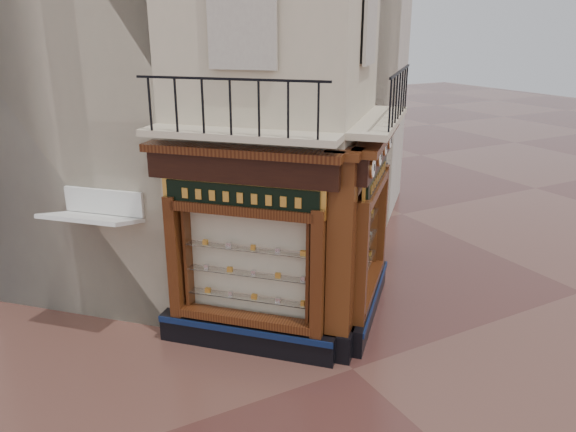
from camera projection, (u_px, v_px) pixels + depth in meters
ground at (353, 369)px, 10.25m from camera, size 80.00×80.00×0.00m
main_building at (215, 23)px, 13.43m from camera, size 11.31×11.31×12.00m
neighbour_left at (91, 44)px, 14.53m from camera, size 11.31×11.31×11.00m
neighbour_right at (262, 41)px, 16.77m from camera, size 11.31×11.31×11.00m
shopfront_left at (244, 254)px, 10.28m from camera, size 2.86×2.86×3.98m
shopfront_right at (369, 229)px, 11.55m from camera, size 2.86×2.86×3.98m
corner_pilaster at (341, 262)px, 10.03m from camera, size 0.85×0.85×3.98m
balcony at (314, 127)px, 10.12m from camera, size 5.94×2.97×1.03m
clock_a at (372, 167)px, 9.72m from camera, size 0.31×0.31×0.39m
clock_b at (379, 156)px, 10.55m from camera, size 0.31×0.31×0.39m
clock_c at (385, 147)px, 11.30m from camera, size 0.27×0.27×0.34m
clock_d at (390, 140)px, 12.02m from camera, size 0.31×0.31×0.38m
awning at (105, 332)px, 11.49m from camera, size 1.94×1.94×0.33m
signboard_left at (241, 197)px, 9.84m from camera, size 2.21×2.21×0.59m
signboard_right at (376, 176)px, 11.16m from camera, size 2.01×2.01×0.54m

